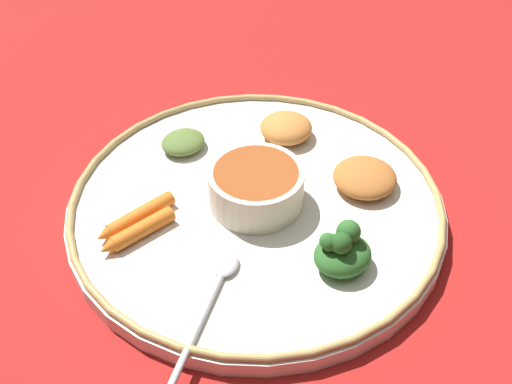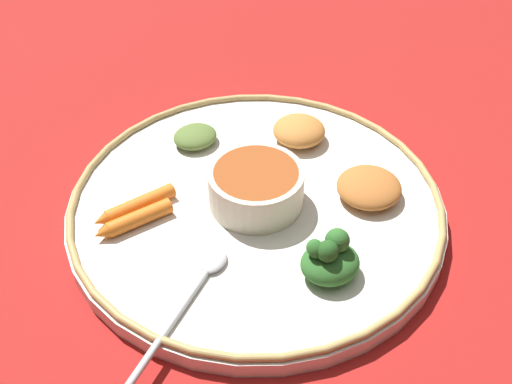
% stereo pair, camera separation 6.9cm
% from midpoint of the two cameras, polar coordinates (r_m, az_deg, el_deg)
% --- Properties ---
extents(ground_plane, '(2.40, 2.40, 0.00)m').
position_cam_midpoint_polar(ground_plane, '(0.71, -2.77, -2.13)').
color(ground_plane, maroon).
extents(platter, '(0.41, 0.41, 0.02)m').
position_cam_midpoint_polar(platter, '(0.70, -2.79, -1.59)').
color(platter, white).
rests_on(platter, ground_plane).
extents(platter_rim, '(0.41, 0.41, 0.01)m').
position_cam_midpoint_polar(platter_rim, '(0.70, -2.83, -0.86)').
color(platter_rim, tan).
rests_on(platter_rim, platter).
extents(center_bowl, '(0.10, 0.10, 0.04)m').
position_cam_midpoint_polar(center_bowl, '(0.68, -2.88, 0.40)').
color(center_bowl, beige).
rests_on(center_bowl, platter).
extents(spoon, '(0.15, 0.11, 0.01)m').
position_cam_midpoint_polar(spoon, '(0.61, -7.24, -9.36)').
color(spoon, silver).
rests_on(spoon, platter).
extents(greens_pile, '(0.06, 0.06, 0.05)m').
position_cam_midpoint_polar(greens_pile, '(0.62, 4.58, -5.41)').
color(greens_pile, '#2D6628').
rests_on(greens_pile, platter).
extents(carrot_near_spoon, '(0.09, 0.02, 0.02)m').
position_cam_midpoint_polar(carrot_near_spoon, '(0.69, -13.50, -2.33)').
color(carrot_near_spoon, orange).
rests_on(carrot_near_spoon, platter).
extents(carrot_outer, '(0.09, 0.02, 0.02)m').
position_cam_midpoint_polar(carrot_outer, '(0.67, -13.43, -3.59)').
color(carrot_outer, orange).
rests_on(carrot_outer, platter).
extents(mound_chickpea, '(0.09, 0.09, 0.02)m').
position_cam_midpoint_polar(mound_chickpea, '(0.71, 7.00, 1.19)').
color(mound_chickpea, '#B2662D').
rests_on(mound_chickpea, platter).
extents(mound_collards, '(0.06, 0.05, 0.02)m').
position_cam_midpoint_polar(mound_collards, '(0.77, -9.08, 4.32)').
color(mound_collards, '#567033').
rests_on(mound_collards, platter).
extents(mound_squash, '(0.09, 0.09, 0.03)m').
position_cam_midpoint_polar(mound_squash, '(0.78, 0.18, 5.66)').
color(mound_squash, '#C67A38').
rests_on(mound_squash, platter).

